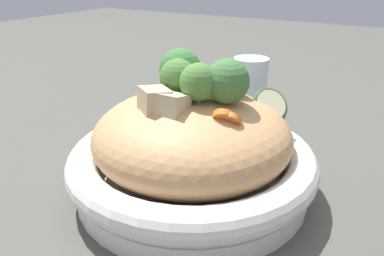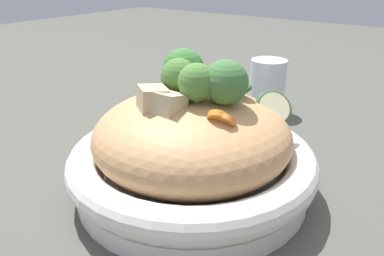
# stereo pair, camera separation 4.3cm
# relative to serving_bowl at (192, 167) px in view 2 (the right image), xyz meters

# --- Properties ---
(ground_plane) EXTENTS (3.00, 3.00, 0.00)m
(ground_plane) POSITION_rel_serving_bowl_xyz_m (0.00, 0.00, -0.03)
(ground_plane) COLOR #4B4C44
(serving_bowl) EXTENTS (0.29, 0.29, 0.06)m
(serving_bowl) POSITION_rel_serving_bowl_xyz_m (0.00, 0.00, 0.00)
(serving_bowl) COLOR white
(serving_bowl) RESTS_ON ground_plane
(noodle_heap) EXTENTS (0.23, 0.23, 0.11)m
(noodle_heap) POSITION_rel_serving_bowl_xyz_m (0.00, 0.00, 0.04)
(noodle_heap) COLOR tan
(noodle_heap) RESTS_ON serving_bowl
(broccoli_florets) EXTENTS (0.09, 0.13, 0.06)m
(broccoli_florets) POSITION_rel_serving_bowl_xyz_m (0.01, -0.00, 0.11)
(broccoli_florets) COLOR #99B66E
(broccoli_florets) RESTS_ON serving_bowl
(carrot_coins) EXTENTS (0.07, 0.04, 0.02)m
(carrot_coins) POSITION_rel_serving_bowl_xyz_m (-0.01, -0.05, 0.08)
(carrot_coins) COLOR orange
(carrot_coins) RESTS_ON serving_bowl
(zucchini_slices) EXTENTS (0.07, 0.09, 0.05)m
(zucchini_slices) POSITION_rel_serving_bowl_xyz_m (0.05, -0.05, 0.08)
(zucchini_slices) COLOR beige
(zucchini_slices) RESTS_ON serving_bowl
(chicken_chunks) EXTENTS (0.04, 0.05, 0.03)m
(chicken_chunks) POSITION_rel_serving_bowl_xyz_m (-0.04, 0.01, 0.09)
(chicken_chunks) COLOR #D0B68B
(chicken_chunks) RESTS_ON serving_bowl
(drinking_glass) EXTENTS (0.06, 0.06, 0.10)m
(drinking_glass) POSITION_rel_serving_bowl_xyz_m (0.30, 0.05, 0.02)
(drinking_glass) COLOR silver
(drinking_glass) RESTS_ON ground_plane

